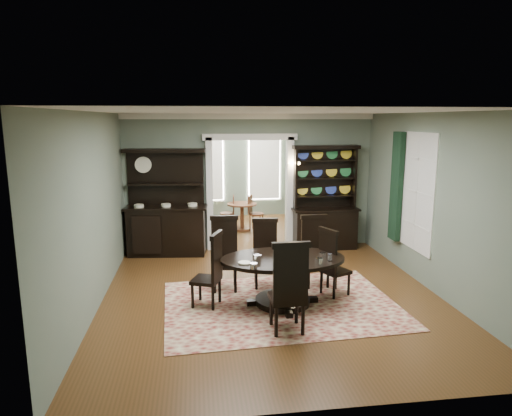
{
  "coord_description": "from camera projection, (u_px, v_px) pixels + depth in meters",
  "views": [
    {
      "loc": [
        -1.21,
        -7.0,
        2.9
      ],
      "look_at": [
        -0.19,
        0.6,
        1.39
      ],
      "focal_mm": 32.0,
      "sensor_mm": 36.0,
      "label": 1
    }
  ],
  "objects": [
    {
      "name": "parlor_chair_right",
      "position": [
        254.0,
        212.0,
        11.94
      ],
      "size": [
        0.44,
        0.43,
        0.92
      ],
      "rotation": [
        0.0,
        0.0,
        -1.98
      ],
      "color": "brown",
      "rests_on": "parlor_floor"
    },
    {
      "name": "chair_near",
      "position": [
        289.0,
        286.0,
        6.1
      ],
      "size": [
        0.51,
        0.47,
        1.33
      ],
      "rotation": [
        0.0,
        0.0,
        0.02
      ],
      "color": "black",
      "rests_on": "rug"
    },
    {
      "name": "chair_end_right",
      "position": [
        331.0,
        261.0,
        7.46
      ],
      "size": [
        0.54,
        0.55,
        1.16
      ],
      "rotation": [
        0.0,
        0.0,
        -1.15
      ],
      "color": "black",
      "rests_on": "rug"
    },
    {
      "name": "sideboard",
      "position": [
        167.0,
        218.0,
        9.79
      ],
      "size": [
        1.78,
        0.78,
        2.27
      ],
      "rotation": [
        0.0,
        0.0,
        -0.1
      ],
      "color": "black",
      "rests_on": "floor"
    },
    {
      "name": "centerpiece",
      "position": [
        287.0,
        254.0,
        7.03
      ],
      "size": [
        1.45,
        0.93,
        0.24
      ],
      "color": "white",
      "rests_on": "dining_table"
    },
    {
      "name": "parlor_chair_left",
      "position": [
        230.0,
        211.0,
        12.02
      ],
      "size": [
        0.4,
        0.38,
        0.91
      ],
      "rotation": [
        0.0,
        0.0,
        1.46
      ],
      "color": "brown",
      "rests_on": "parlor_floor"
    },
    {
      "name": "parlor",
      "position": [
        239.0,
        169.0,
        12.61
      ],
      "size": [
        3.51,
        3.5,
        3.01
      ],
      "color": "#553116",
      "rests_on": "ground"
    },
    {
      "name": "chair_far_left",
      "position": [
        225.0,
        251.0,
        7.83
      ],
      "size": [
        0.49,
        0.47,
        1.26
      ],
      "rotation": [
        0.0,
        0.0,
        3.08
      ],
      "color": "black",
      "rests_on": "rug"
    },
    {
      "name": "chair_far_right",
      "position": [
        315.0,
        248.0,
        8.04
      ],
      "size": [
        0.48,
        0.44,
        1.24
      ],
      "rotation": [
        0.0,
        0.0,
        3.16
      ],
      "color": "black",
      "rests_on": "rug"
    },
    {
      "name": "parlor_table",
      "position": [
        242.0,
        213.0,
        11.94
      ],
      "size": [
        0.78,
        0.78,
        0.72
      ],
      "color": "brown",
      "rests_on": "parlor_floor"
    },
    {
      "name": "room",
      "position": [
        272.0,
        203.0,
        7.26
      ],
      "size": [
        5.51,
        6.01,
        3.01
      ],
      "color": "#553116",
      "rests_on": "ground"
    },
    {
      "name": "wall_sconce",
      "position": [
        293.0,
        165.0,
        10.05
      ],
      "size": [
        0.27,
        0.21,
        0.21
      ],
      "color": "#AF7C2E",
      "rests_on": "back_wall_right"
    },
    {
      "name": "chair_end_left",
      "position": [
        212.0,
        268.0,
        7.04
      ],
      "size": [
        0.55,
        0.56,
        1.19
      ],
      "rotation": [
        0.0,
        0.0,
        1.2
      ],
      "color": "black",
      "rests_on": "rug"
    },
    {
      "name": "right_window",
      "position": [
        407.0,
        189.0,
        8.47
      ],
      "size": [
        0.15,
        1.47,
        2.12
      ],
      "color": "white",
      "rests_on": "wall_right"
    },
    {
      "name": "welsh_dresser",
      "position": [
        325.0,
        211.0,
        10.25
      ],
      "size": [
        1.49,
        0.56,
        2.32
      ],
      "rotation": [
        0.0,
        0.0,
        0.01
      ],
      "color": "black",
      "rests_on": "floor"
    },
    {
      "name": "rug",
      "position": [
        281.0,
        304.0,
        7.21
      ],
      "size": [
        3.75,
        2.8,
        0.01
      ],
      "primitive_type": "cube",
      "rotation": [
        0.0,
        0.0,
        0.05
      ],
      "color": "maroon",
      "rests_on": "floor"
    },
    {
      "name": "dining_table",
      "position": [
        283.0,
        272.0,
        7.13
      ],
      "size": [
        1.95,
        1.81,
        0.77
      ],
      "rotation": [
        0.0,
        0.0,
        -0.0
      ],
      "color": "black",
      "rests_on": "rug"
    },
    {
      "name": "chair_far_mid",
      "position": [
        265.0,
        251.0,
        7.98
      ],
      "size": [
        0.48,
        0.46,
        1.19
      ],
      "rotation": [
        0.0,
        0.0,
        3.04
      ],
      "color": "black",
      "rests_on": "rug"
    },
    {
      "name": "doorway_trim",
      "position": [
        250.0,
        177.0,
        10.13
      ],
      "size": [
        2.08,
        0.25,
        2.57
      ],
      "color": "silver",
      "rests_on": "floor"
    }
  ]
}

